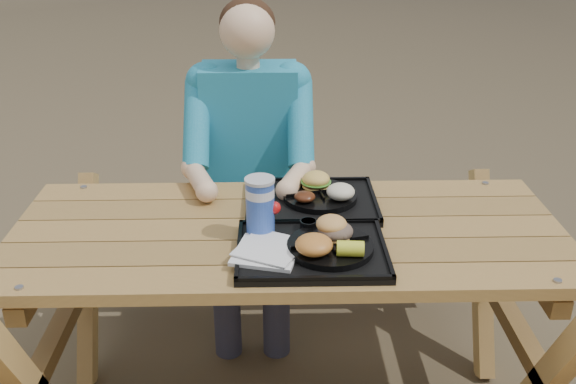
{
  "coord_description": "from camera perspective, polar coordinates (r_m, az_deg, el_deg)",
  "views": [
    {
      "loc": [
        -0.04,
        -1.84,
        1.74
      ],
      "look_at": [
        0.0,
        0.0,
        0.88
      ],
      "focal_mm": 40.0,
      "sensor_mm": 36.0,
      "label": 1
    }
  ],
  "objects": [
    {
      "name": "burger",
      "position": [
        2.27,
        2.52,
        1.46
      ],
      "size": [
        0.1,
        0.1,
        0.09
      ],
      "primitive_type": null,
      "color": "#ECBC53",
      "rests_on": "plate_far"
    },
    {
      "name": "mac_cheese",
      "position": [
        1.86,
        2.32,
        -4.71
      ],
      "size": [
        0.11,
        0.11,
        0.06
      ],
      "primitive_type": "ellipsoid",
      "color": "#CF8736",
      "rests_on": "plate_near"
    },
    {
      "name": "condiment_bbq",
      "position": [
        2.03,
        1.83,
        -2.96
      ],
      "size": [
        0.06,
        0.06,
        0.03
      ],
      "primitive_type": "cylinder",
      "color": "black",
      "rests_on": "tray_near"
    },
    {
      "name": "tray_far",
      "position": [
        2.24,
        2.1,
        -0.93
      ],
      "size": [
        0.45,
        0.35,
        0.02
      ],
      "primitive_type": "cube",
      "color": "black",
      "rests_on": "picnic_table"
    },
    {
      "name": "potato_salad",
      "position": [
        2.19,
        4.7,
        0.04
      ],
      "size": [
        0.1,
        0.1,
        0.05
      ],
      "primitive_type": "ellipsoid",
      "color": "#ECE6C8",
      "rests_on": "plate_far"
    },
    {
      "name": "diner",
      "position": [
        2.69,
        -3.29,
        0.87
      ],
      "size": [
        0.48,
        0.84,
        1.28
      ],
      "primitive_type": null,
      "color": "teal",
      "rests_on": "ground"
    },
    {
      "name": "napkin_stack",
      "position": [
        1.9,
        -1.9,
        -5.25
      ],
      "size": [
        0.22,
        0.22,
        0.02
      ],
      "primitive_type": "cube",
      "rotation": [
        0.0,
        0.0,
        -0.24
      ],
      "color": "white",
      "rests_on": "tray_near"
    },
    {
      "name": "plate_near",
      "position": [
        1.93,
        3.77,
        -4.86
      ],
      "size": [
        0.26,
        0.26,
        0.02
      ],
      "primitive_type": "cylinder",
      "color": "black",
      "rests_on": "tray_near"
    },
    {
      "name": "plate_far",
      "position": [
        2.24,
        2.86,
        -0.35
      ],
      "size": [
        0.26,
        0.26,
        0.02
      ],
      "primitive_type": "cylinder",
      "color": "black",
      "rests_on": "tray_far"
    },
    {
      "name": "corn_cob",
      "position": [
        1.86,
        5.57,
        -5.03
      ],
      "size": [
        0.08,
        0.08,
        0.05
      ],
      "primitive_type": null,
      "rotation": [
        0.0,
        0.0,
        -0.09
      ],
      "color": "#EBF333",
      "rests_on": "plate_near"
    },
    {
      "name": "condiment_mustard",
      "position": [
        2.04,
        3.39,
        -2.86
      ],
      "size": [
        0.05,
        0.05,
        0.03
      ],
      "primitive_type": "cylinder",
      "color": "#FFF21C",
      "rests_on": "tray_near"
    },
    {
      "name": "sandwich",
      "position": [
        1.94,
        4.27,
        -2.68
      ],
      "size": [
        0.1,
        0.1,
        0.1
      ],
      "primitive_type": null,
      "color": "#E29E4F",
      "rests_on": "plate_near"
    },
    {
      "name": "tray_near",
      "position": [
        1.94,
        2.11,
        -5.33
      ],
      "size": [
        0.45,
        0.35,
        0.02
      ],
      "primitive_type": "cube",
      "color": "black",
      "rests_on": "picnic_table"
    },
    {
      "name": "cutlery_far",
      "position": [
        2.24,
        -2.34,
        -0.52
      ],
      "size": [
        0.03,
        0.17,
        0.01
      ],
      "primitive_type": "cube",
      "rotation": [
        0.0,
        0.0,
        -0.02
      ],
      "color": "black",
      "rests_on": "tray_far"
    },
    {
      "name": "picnic_table",
      "position": [
        2.29,
        0.0,
        -11.53
      ],
      "size": [
        1.8,
        1.49,
        0.75
      ],
      "primitive_type": null,
      "color": "#999999",
      "rests_on": "ground"
    },
    {
      "name": "soda_cup",
      "position": [
        1.98,
        -2.48,
        -1.42
      ],
      "size": [
        0.09,
        0.09,
        0.18
      ],
      "primitive_type": "cylinder",
      "color": "#163EA9",
      "rests_on": "tray_near"
    },
    {
      "name": "baked_beans",
      "position": [
        2.17,
        1.5,
        -0.42
      ],
      "size": [
        0.07,
        0.07,
        0.03
      ],
      "primitive_type": "ellipsoid",
      "color": "#522310",
      "rests_on": "plate_far"
    }
  ]
}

